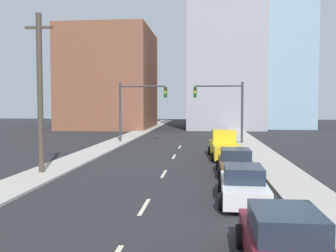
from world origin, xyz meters
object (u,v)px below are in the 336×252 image
object	(u,v)px
sedan_white	(243,185)
pickup_truck_yellow	(224,147)
traffic_signal_right	(228,103)
utility_pole_left_mid	(40,92)
traffic_signal_left	(134,103)
sedan_brown	(236,163)
sedan_maroon	(285,243)

from	to	relation	value
sedan_white	pickup_truck_yellow	distance (m)	12.85
pickup_truck_yellow	sedan_white	bearing A→B (deg)	-92.49
traffic_signal_right	utility_pole_left_mid	bearing A→B (deg)	-122.95
traffic_signal_left	sedan_brown	size ratio (longest dim) A/B	1.45
sedan_maroon	sedan_brown	world-z (taller)	sedan_maroon
traffic_signal_left	sedan_white	bearing A→B (deg)	-68.55
sedan_white	pickup_truck_yellow	world-z (taller)	pickup_truck_yellow
sedan_maroon	traffic_signal_right	bearing A→B (deg)	89.35
utility_pole_left_mid	sedan_maroon	world-z (taller)	utility_pole_left_mid
sedan_maroon	pickup_truck_yellow	distance (m)	19.38
utility_pole_left_mid	sedan_brown	xyz separation A→B (m)	(11.12, 1.07, -4.03)
sedan_maroon	pickup_truck_yellow	world-z (taller)	pickup_truck_yellow
traffic_signal_left	sedan_maroon	xyz separation A→B (m)	(9.34, -29.39, -3.44)
traffic_signal_right	sedan_maroon	bearing A→B (deg)	-90.65
sedan_maroon	sedan_white	size ratio (longest dim) A/B	0.98
traffic_signal_left	sedan_brown	distance (m)	19.51
traffic_signal_left	sedan_brown	world-z (taller)	traffic_signal_left
traffic_signal_left	sedan_white	world-z (taller)	traffic_signal_left
traffic_signal_right	pickup_truck_yellow	world-z (taller)	traffic_signal_right
sedan_white	sedan_brown	distance (m)	5.99
traffic_signal_right	sedan_white	xyz separation A→B (m)	(-0.69, -22.87, -3.45)
traffic_signal_right	sedan_brown	bearing A→B (deg)	-91.78
traffic_signal_left	sedan_brown	bearing A→B (deg)	-61.55
pickup_truck_yellow	sedan_maroon	bearing A→B (deg)	-91.64
traffic_signal_right	sedan_brown	world-z (taller)	traffic_signal_right
utility_pole_left_mid	sedan_white	size ratio (longest dim) A/B	1.96
traffic_signal_right	sedan_maroon	distance (m)	29.60
utility_pole_left_mid	sedan_brown	size ratio (longest dim) A/B	2.12
sedan_white	pickup_truck_yellow	size ratio (longest dim) A/B	0.78
utility_pole_left_mid	sedan_brown	world-z (taller)	utility_pole_left_mid
sedan_maroon	pickup_truck_yellow	bearing A→B (deg)	91.43
utility_pole_left_mid	pickup_truck_yellow	bearing A→B (deg)	36.24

